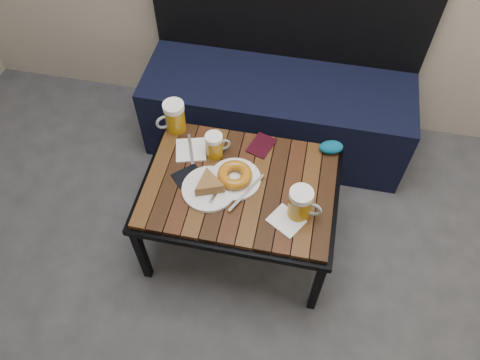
% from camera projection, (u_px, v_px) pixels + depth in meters
% --- Properties ---
extents(bench, '(1.40, 0.50, 0.95)m').
position_uv_depth(bench, '(277.00, 104.00, 2.54)').
color(bench, black).
rests_on(bench, ground).
extents(cafe_table, '(0.84, 0.62, 0.47)m').
position_uv_depth(cafe_table, '(240.00, 190.00, 2.02)').
color(cafe_table, black).
rests_on(cafe_table, ground).
extents(beer_mug_left, '(0.14, 0.13, 0.15)m').
position_uv_depth(beer_mug_left, '(174.00, 117.00, 2.10)').
color(beer_mug_left, '#AA760D').
rests_on(beer_mug_left, cafe_table).
extents(beer_mug_centre, '(0.12, 0.10, 0.12)m').
position_uv_depth(beer_mug_centre, '(215.00, 145.00, 2.03)').
color(beer_mug_centre, '#AA760D').
rests_on(beer_mug_centre, cafe_table).
extents(beer_mug_right, '(0.14, 0.10, 0.15)m').
position_uv_depth(beer_mug_right, '(301.00, 204.00, 1.83)').
color(beer_mug_right, '#AA760D').
rests_on(beer_mug_right, cafe_table).
extents(plate_pie, '(0.23, 0.23, 0.06)m').
position_uv_depth(plate_pie, '(209.00, 186.00, 1.94)').
color(plate_pie, white).
rests_on(plate_pie, cafe_table).
extents(plate_bagel, '(0.23, 0.28, 0.06)m').
position_uv_depth(plate_bagel, '(235.00, 177.00, 1.97)').
color(plate_bagel, white).
rests_on(plate_bagel, cafe_table).
extents(napkin_left, '(0.16, 0.17, 0.01)m').
position_uv_depth(napkin_left, '(191.00, 150.00, 2.09)').
color(napkin_left, white).
rests_on(napkin_left, cafe_table).
extents(napkin_right, '(0.17, 0.16, 0.01)m').
position_uv_depth(napkin_right, '(286.00, 221.00, 1.87)').
color(napkin_right, white).
rests_on(napkin_right, cafe_table).
extents(passport_navy, '(0.14, 0.14, 0.01)m').
position_uv_depth(passport_navy, '(187.00, 176.00, 2.00)').
color(passport_navy, black).
rests_on(passport_navy, cafe_table).
extents(passport_burgundy, '(0.13, 0.15, 0.01)m').
position_uv_depth(passport_burgundy, '(261.00, 145.00, 2.10)').
color(passport_burgundy, black).
rests_on(passport_burgundy, cafe_table).
extents(knit_pouch, '(0.12, 0.10, 0.05)m').
position_uv_depth(knit_pouch, '(331.00, 147.00, 2.07)').
color(knit_pouch, navy).
rests_on(knit_pouch, cafe_table).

